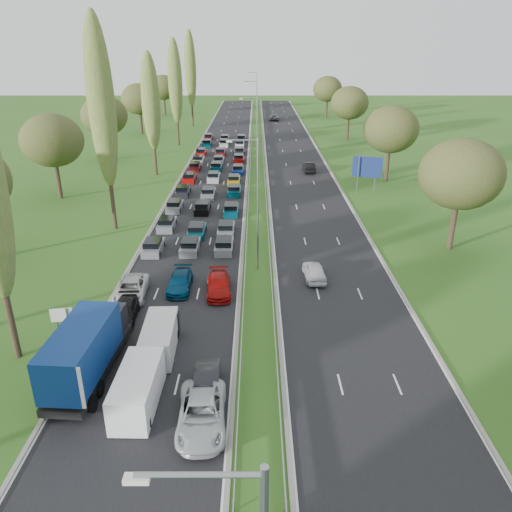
{
  "coord_description": "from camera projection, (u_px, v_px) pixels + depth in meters",
  "views": [
    {
      "loc": [
        4.34,
        1.05,
        19.23
      ],
      "look_at": [
        4.33,
        42.53,
        1.5
      ],
      "focal_mm": 35.0,
      "sensor_mm": 36.0,
      "label": 1
    }
  ],
  "objects": [
    {
      "name": "woodland_right",
      "position": [
        407.0,
        140.0,
        64.88
      ],
      "size": [
        8.0,
        153.0,
        11.1
      ],
      "color": "#2D2116",
      "rests_on": "ground"
    },
    {
      "name": "near_car_3",
      "position": [
        124.0,
        312.0,
        37.38
      ],
      "size": [
        2.07,
        4.69,
        1.34
      ],
      "primitive_type": "imported",
      "rotation": [
        0.0,
        0.0,
        0.04
      ],
      "color": "black",
      "rests_on": "near_carriageway"
    },
    {
      "name": "white_van_front",
      "position": [
        139.0,
        386.0,
        28.55
      ],
      "size": [
        2.16,
        5.5,
        2.21
      ],
      "rotation": [
        0.0,
        0.0,
        -0.02
      ],
      "color": "white",
      "rests_on": "near_carriageway"
    },
    {
      "name": "near_carriageway",
      "position": [
        216.0,
        170.0,
        82.46
      ],
      "size": [
        10.5,
        215.0,
        0.04
      ],
      "primitive_type": "cube",
      "color": "black",
      "rests_on": "ground"
    },
    {
      "name": "traffic_queue_fill",
      "position": [
        214.0,
        174.0,
        77.76
      ],
      "size": [
        9.11,
        66.97,
        0.8
      ],
      "color": "slate",
      "rests_on": "ground"
    },
    {
      "name": "far_carriageway",
      "position": [
        298.0,
        170.0,
        82.46
      ],
      "size": [
        10.5,
        215.0,
        0.04
      ],
      "primitive_type": "cube",
      "color": "black",
      "rests_on": "ground"
    },
    {
      "name": "far_car_0",
      "position": [
        314.0,
        271.0,
        43.89
      ],
      "size": [
        1.94,
        4.42,
        1.48
      ],
      "primitive_type": "imported",
      "rotation": [
        0.0,
        0.0,
        3.18
      ],
      "color": "silver",
      "rests_on": "far_carriageway"
    },
    {
      "name": "poplar_row",
      "position": [
        134.0,
        101.0,
        64.41
      ],
      "size": [
        2.8,
        127.8,
        22.44
      ],
      "color": "#2D2116",
      "rests_on": "ground"
    },
    {
      "name": "near_car_10",
      "position": [
        202.0,
        414.0,
        26.94
      ],
      "size": [
        2.88,
        5.73,
        1.56
      ],
      "primitive_type": "imported",
      "rotation": [
        0.0,
        0.0,
        0.05
      ],
      "color": "#AEB4B8",
      "rests_on": "near_carriageway"
    },
    {
      "name": "info_sign",
      "position": [
        62.0,
        318.0,
        35.22
      ],
      "size": [
        1.5,
        0.34,
        2.1
      ],
      "color": "gray",
      "rests_on": "ground"
    },
    {
      "name": "central_reservation",
      "position": [
        257.0,
        166.0,
        82.24
      ],
      "size": [
        2.36,
        215.0,
        0.32
      ],
      "color": "gray",
      "rests_on": "ground"
    },
    {
      "name": "near_car_7",
      "position": [
        180.0,
        282.0,
        42.04
      ],
      "size": [
        1.92,
        4.69,
        1.36
      ],
      "primitive_type": "imported",
      "rotation": [
        0.0,
        0.0,
        0.0
      ],
      "color": "#052F4D",
      "rests_on": "near_carriageway"
    },
    {
      "name": "far_car_2",
      "position": [
        274.0,
        117.0,
        135.22
      ],
      "size": [
        2.91,
        5.73,
        1.55
      ],
      "primitive_type": "imported",
      "rotation": [
        0.0,
        0.0,
        3.08
      ],
      "color": "slate",
      "rests_on": "far_carriageway"
    },
    {
      "name": "blue_lorry",
      "position": [
        87.0,
        349.0,
        30.49
      ],
      "size": [
        2.58,
        9.3,
        3.93
      ],
      "rotation": [
        0.0,
        0.0,
        -0.07
      ],
      "color": "black",
      "rests_on": "near_carriageway"
    },
    {
      "name": "near_car_2",
      "position": [
        131.0,
        289.0,
        40.71
      ],
      "size": [
        2.71,
        5.38,
        1.46
      ],
      "primitive_type": "imported",
      "rotation": [
        0.0,
        0.0,
        0.06
      ],
      "color": "silver",
      "rests_on": "near_carriageway"
    },
    {
      "name": "lamp_columns",
      "position": [
        257.0,
        138.0,
        75.96
      ],
      "size": [
        0.18,
        140.18,
        12.0
      ],
      "color": "gray",
      "rests_on": "ground"
    },
    {
      "name": "ground",
      "position": [
        257.0,
        173.0,
        80.16
      ],
      "size": [
        260.0,
        260.0,
        0.0
      ],
      "primitive_type": "plane",
      "color": "#2F591B",
      "rests_on": "ground"
    },
    {
      "name": "near_car_11",
      "position": [
        219.0,
        285.0,
        41.39
      ],
      "size": [
        2.31,
        4.99,
        1.41
      ],
      "primitive_type": "imported",
      "rotation": [
        0.0,
        0.0,
        0.07
      ],
      "color": "#970B09",
      "rests_on": "near_carriageway"
    },
    {
      "name": "far_car_1",
      "position": [
        309.0,
        167.0,
        80.69
      ],
      "size": [
        1.77,
        4.84,
        1.59
      ],
      "primitive_type": "imported",
      "rotation": [
        0.0,
        0.0,
        3.16
      ],
      "color": "black",
      "rests_on": "far_carriageway"
    },
    {
      "name": "woodland_left",
      "position": [
        42.0,
        145.0,
        61.17
      ],
      "size": [
        8.0,
        166.0,
        11.1
      ],
      "color": "#2D2116",
      "rests_on": "ground"
    },
    {
      "name": "white_van_rear",
      "position": [
        160.0,
        336.0,
        33.54
      ],
      "size": [
        2.03,
        5.18,
        2.08
      ],
      "rotation": [
        0.0,
        0.0,
        0.04
      ],
      "color": "silver",
      "rests_on": "near_carriageway"
    },
    {
      "name": "near_car_9",
      "position": [
        207.0,
        383.0,
        29.51
      ],
      "size": [
        1.62,
        4.32,
        1.41
      ],
      "primitive_type": "imported",
      "rotation": [
        0.0,
        0.0,
        0.03
      ],
      "color": "black",
      "rests_on": "near_carriageway"
    },
    {
      "name": "direction_sign",
      "position": [
        367.0,
        169.0,
        67.5
      ],
      "size": [
        3.82,
        1.38,
        5.2
      ],
      "color": "gray",
      "rests_on": "ground"
    }
  ]
}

